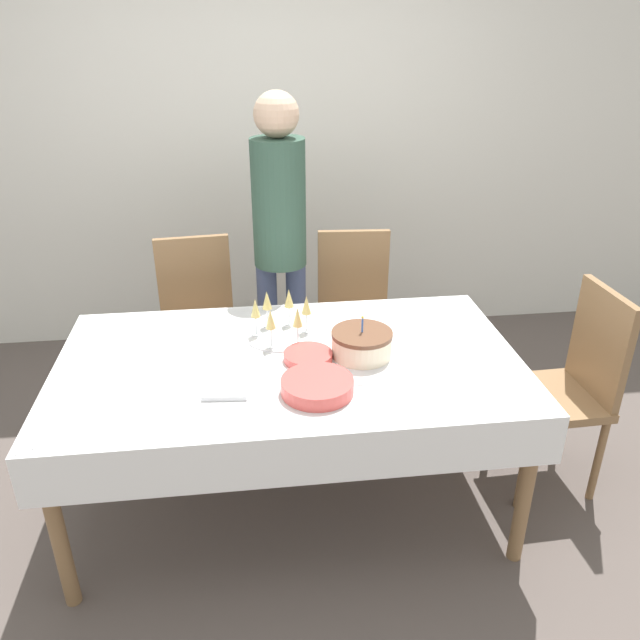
{
  "coord_description": "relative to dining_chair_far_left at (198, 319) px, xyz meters",
  "views": [
    {
      "loc": [
        -0.15,
        -2.27,
        2.03
      ],
      "look_at": [
        0.14,
        0.11,
        0.87
      ],
      "focal_mm": 35.0,
      "sensor_mm": 36.0,
      "label": 1
    }
  ],
  "objects": [
    {
      "name": "champagne_tray",
      "position": [
        0.42,
        -0.65,
        0.29
      ],
      "size": [
        0.33,
        0.33,
        0.18
      ],
      "color": "silver",
      "rests_on": "dining_table"
    },
    {
      "name": "napkin_pile",
      "position": [
        0.17,
        -1.03,
        0.21
      ],
      "size": [
        0.15,
        0.15,
        0.01
      ],
      "color": "pink",
      "rests_on": "dining_table"
    },
    {
      "name": "wall_back",
      "position": [
        0.43,
        0.94,
        0.81
      ],
      "size": [
        8.0,
        0.05,
        2.7
      ],
      "color": "silver",
      "rests_on": "ground_plane"
    },
    {
      "name": "dining_chair_far_right",
      "position": [
        0.87,
        0.0,
        0.0
      ],
      "size": [
        0.45,
        0.45,
        0.98
      ],
      "color": "olive",
      "rests_on": "ground_plane"
    },
    {
      "name": "person_standing",
      "position": [
        0.46,
        0.03,
        0.5
      ],
      "size": [
        0.28,
        0.28,
        1.72
      ],
      "color": "#3F4C72",
      "rests_on": "ground_plane"
    },
    {
      "name": "fork_pile",
      "position": [
        0.17,
        -1.13,
        0.22
      ],
      "size": [
        0.18,
        0.08,
        0.02
      ],
      "color": "silver",
      "rests_on": "dining_table"
    },
    {
      "name": "dining_chair_right_end",
      "position": [
        1.72,
        -0.86,
        0.0
      ],
      "size": [
        0.43,
        0.43,
        0.98
      ],
      "color": "olive",
      "rests_on": "ground_plane"
    },
    {
      "name": "cake_knife",
      "position": [
        0.7,
        -1.1,
        0.21
      ],
      "size": [
        0.3,
        0.03,
        0.0
      ],
      "color": "silver",
      "rests_on": "dining_table"
    },
    {
      "name": "dining_chair_far_left",
      "position": [
        0.0,
        0.0,
        0.0
      ],
      "size": [
        0.46,
        0.46,
        0.98
      ],
      "color": "olive",
      "rests_on": "ground_plane"
    },
    {
      "name": "plate_stack_dessert",
      "position": [
        0.51,
        -0.89,
        0.22
      ],
      "size": [
        0.2,
        0.2,
        0.03
      ],
      "color": "#CC4C47",
      "rests_on": "dining_table"
    },
    {
      "name": "plate_stack_main",
      "position": [
        0.52,
        -1.14,
        0.23
      ],
      "size": [
        0.28,
        0.28,
        0.06
      ],
      "color": "#CC4C47",
      "rests_on": "dining_table"
    },
    {
      "name": "birthday_cake",
      "position": [
        0.74,
        -0.87,
        0.26
      ],
      "size": [
        0.26,
        0.26,
        0.18
      ],
      "color": "beige",
      "rests_on": "dining_table"
    },
    {
      "name": "ground_plane",
      "position": [
        0.43,
        -0.86,
        -0.54
      ],
      "size": [
        12.0,
        12.0,
        0.0
      ],
      "primitive_type": "plane",
      "color": "#564C47"
    },
    {
      "name": "dining_table",
      "position": [
        0.43,
        -0.86,
        0.11
      ],
      "size": [
        1.93,
        1.09,
        0.75
      ],
      "color": "white",
      "rests_on": "ground_plane"
    }
  ]
}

